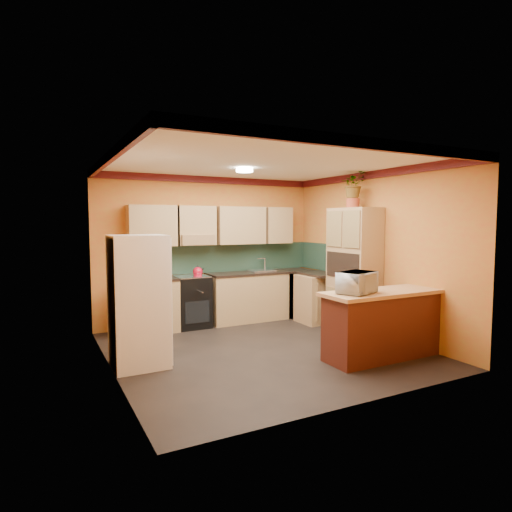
{
  "coord_description": "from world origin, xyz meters",
  "views": [
    {
      "loc": [
        -2.92,
        -5.38,
        1.86
      ],
      "look_at": [
        0.12,
        0.45,
        1.34
      ],
      "focal_mm": 30.0,
      "sensor_mm": 36.0,
      "label": 1
    }
  ],
  "objects_px": {
    "breakfast_bar": "(386,326)",
    "microwave": "(357,283)",
    "stove": "(192,302)",
    "base_cabinets_back": "(224,299)",
    "pantry": "(354,270)",
    "fridge": "(138,301)"
  },
  "relations": [
    {
      "from": "pantry",
      "to": "microwave",
      "type": "xyz_separation_m",
      "value": [
        -1.03,
        -1.27,
        0.02
      ]
    },
    {
      "from": "stove",
      "to": "pantry",
      "type": "xyz_separation_m",
      "value": [
        2.31,
        -1.6,
        0.59
      ]
    },
    {
      "from": "base_cabinets_back",
      "to": "fridge",
      "type": "bearing_deg",
      "value": -138.9
    },
    {
      "from": "base_cabinets_back",
      "to": "microwave",
      "type": "distance_m",
      "value": 3.01
    },
    {
      "from": "microwave",
      "to": "pantry",
      "type": "bearing_deg",
      "value": 30.42
    },
    {
      "from": "base_cabinets_back",
      "to": "microwave",
      "type": "height_order",
      "value": "microwave"
    },
    {
      "from": "microwave",
      "to": "base_cabinets_back",
      "type": "bearing_deg",
      "value": 82.31
    },
    {
      "from": "fridge",
      "to": "breakfast_bar",
      "type": "height_order",
      "value": "fridge"
    },
    {
      "from": "base_cabinets_back",
      "to": "pantry",
      "type": "height_order",
      "value": "pantry"
    },
    {
      "from": "stove",
      "to": "microwave",
      "type": "bearing_deg",
      "value": -65.87
    },
    {
      "from": "stove",
      "to": "breakfast_bar",
      "type": "distance_m",
      "value": 3.39
    },
    {
      "from": "fridge",
      "to": "pantry",
      "type": "xyz_separation_m",
      "value": [
        3.6,
        0.07,
        0.2
      ]
    },
    {
      "from": "microwave",
      "to": "stove",
      "type": "bearing_deg",
      "value": 93.48
    },
    {
      "from": "stove",
      "to": "fridge",
      "type": "xyz_separation_m",
      "value": [
        -1.29,
        -1.67,
        0.39
      ]
    },
    {
      "from": "base_cabinets_back",
      "to": "stove",
      "type": "height_order",
      "value": "stove"
    },
    {
      "from": "breakfast_bar",
      "to": "microwave",
      "type": "xyz_separation_m",
      "value": [
        -0.53,
        0.0,
        0.63
      ]
    },
    {
      "from": "base_cabinets_back",
      "to": "stove",
      "type": "relative_size",
      "value": 4.01
    },
    {
      "from": "breakfast_bar",
      "to": "base_cabinets_back",
      "type": "bearing_deg",
      "value": 112.51
    },
    {
      "from": "stove",
      "to": "base_cabinets_back",
      "type": "bearing_deg",
      "value": 0.0
    },
    {
      "from": "fridge",
      "to": "breakfast_bar",
      "type": "relative_size",
      "value": 0.94
    },
    {
      "from": "pantry",
      "to": "microwave",
      "type": "distance_m",
      "value": 1.64
    },
    {
      "from": "fridge",
      "to": "microwave",
      "type": "relative_size",
      "value": 3.29
    }
  ]
}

